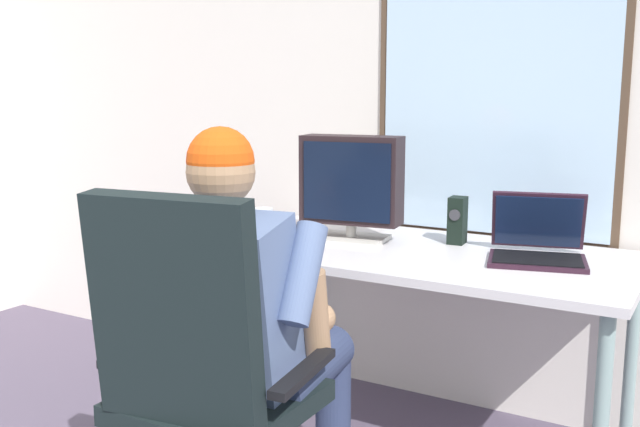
# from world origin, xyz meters

# --- Properties ---
(wall_rear) EXTENTS (5.18, 0.08, 2.65)m
(wall_rear) POSITION_xyz_m (0.02, 2.54, 1.33)
(wall_rear) COLOR silver
(wall_rear) RESTS_ON ground
(desk) EXTENTS (1.54, 0.78, 0.75)m
(desk) POSITION_xyz_m (0.29, 2.10, 0.68)
(desk) COLOR #829B98
(desk) RESTS_ON ground
(office_chair) EXTENTS (0.61, 0.57, 1.09)m
(office_chair) POSITION_xyz_m (0.07, 1.09, 0.61)
(office_chair) COLOR black
(office_chair) RESTS_ON ground
(person_seated) EXTENTS (0.57, 0.81, 1.24)m
(person_seated) POSITION_xyz_m (0.04, 1.36, 0.65)
(person_seated) COLOR navy
(person_seated) RESTS_ON ground
(crt_monitor) EXTENTS (0.40, 0.25, 0.41)m
(crt_monitor) POSITION_xyz_m (0.00, 2.10, 0.98)
(crt_monitor) COLOR beige
(crt_monitor) RESTS_ON desk
(laptop) EXTENTS (0.39, 0.40, 0.23)m
(laptop) POSITION_xyz_m (0.69, 2.18, 0.81)
(laptop) COLOR black
(laptop) RESTS_ON desk
(wine_glass) EXTENTS (0.07, 0.07, 0.14)m
(wine_glass) POSITION_xyz_m (-0.25, 1.88, 0.84)
(wine_glass) COLOR silver
(wine_glass) RESTS_ON desk
(desk_speaker) EXTENTS (0.07, 0.09, 0.18)m
(desk_speaker) POSITION_xyz_m (0.37, 2.27, 0.84)
(desk_speaker) COLOR black
(desk_speaker) RESTS_ON desk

